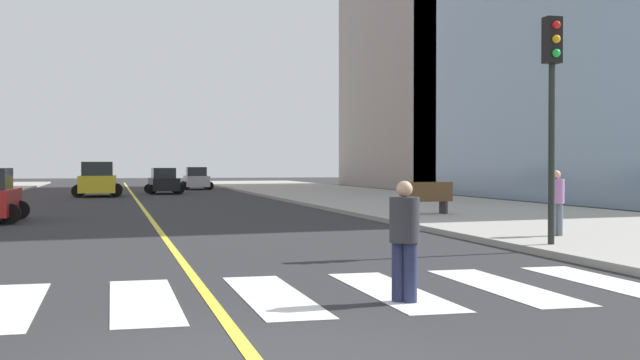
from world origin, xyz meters
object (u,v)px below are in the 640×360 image
car_silver_third (196,179)px  pedestrian_crossing (404,236)px  car_yellow_second (98,180)px  park_bench (427,199)px  traffic_light_near_corner (552,85)px  pedestrian_waiting_east (556,200)px  car_black_fourth (164,182)px

car_silver_third → pedestrian_crossing: size_ratio=2.29×
car_yellow_second → park_bench: (11.43, -23.39, -0.26)m
traffic_light_near_corner → park_bench: size_ratio=2.67×
car_yellow_second → park_bench: bearing=-62.9°
car_yellow_second → pedestrian_waiting_east: size_ratio=2.89×
traffic_light_near_corner → park_bench: (1.44, 10.94, -2.91)m
car_silver_third → park_bench: size_ratio=2.07×
traffic_light_near_corner → pedestrian_crossing: traffic_light_near_corner is taller
car_silver_third → pedestrian_waiting_east: pedestrian_waiting_east is taller
car_black_fourth → traffic_light_near_corner: bearing=96.7°
car_yellow_second → pedestrian_crossing: bearing=-82.3°
traffic_light_near_corner → car_yellow_second: bearing=-73.8°
car_yellow_second → traffic_light_near_corner: bearing=-72.7°
traffic_light_near_corner → pedestrian_crossing: bearing=45.8°
pedestrian_crossing → car_yellow_second: bearing=140.4°
car_silver_third → pedestrian_waiting_east: size_ratio=2.39×
park_bench → car_black_fourth: bearing=11.0°
car_yellow_second → car_black_fourth: 5.50m
pedestrian_crossing → park_bench: bearing=111.3°
car_silver_third → park_bench: 36.27m
car_black_fourth → pedestrian_waiting_east: 36.84m
car_silver_third → car_black_fourth: size_ratio=1.01×
park_bench → pedestrian_crossing: bearing=153.3°
park_bench → pedestrian_waiting_east: bearing=174.3°
car_yellow_second → traffic_light_near_corner: 35.85m
car_black_fourth → pedestrian_waiting_east: bearing=99.0°
car_yellow_second → car_black_fourth: car_yellow_second is taller
car_yellow_second → pedestrian_crossing: 40.12m
car_black_fourth → park_bench: size_ratio=2.06×
traffic_light_near_corner → pedestrian_waiting_east: size_ratio=3.08×
traffic_light_near_corner → pedestrian_crossing: 8.17m
traffic_light_near_corner → park_bench: bearing=-97.5°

